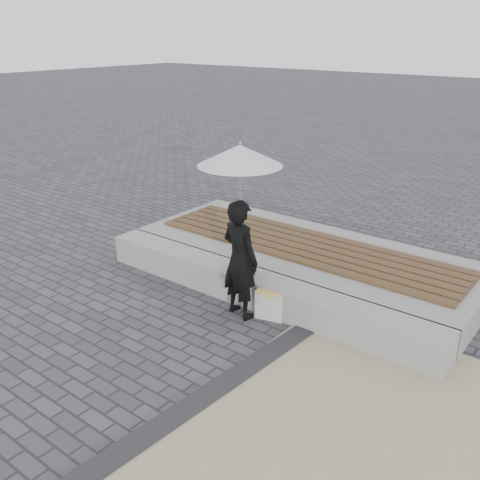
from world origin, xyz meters
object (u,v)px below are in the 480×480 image
object	(u,v)px
parasol	(240,155)
handbag	(243,265)
canvas_tote	(270,305)
seating_ledge	(256,289)
woman	(240,259)

from	to	relation	value
parasol	handbag	distance (m)	1.56
handbag	canvas_tote	distance (m)	0.66
seating_ledge	handbag	bearing A→B (deg)	-163.11
seating_ledge	canvas_tote	size ratio (longest dim) A/B	13.43
canvas_tote	handbag	bearing A→B (deg)	148.68
parasol	handbag	xyz separation A→B (m)	(-0.19, 0.31, -1.51)
seating_ledge	parasol	xyz separation A→B (m)	(0.01, -0.37, 1.82)
woman	handbag	world-z (taller)	woman
woman	canvas_tote	xyz separation A→B (m)	(0.36, 0.15, -0.56)
canvas_tote	woman	bearing A→B (deg)	-172.35
seating_ledge	handbag	world-z (taller)	handbag
seating_ledge	handbag	distance (m)	0.36
parasol	canvas_tote	xyz separation A→B (m)	(0.36, 0.15, -1.84)
seating_ledge	woman	world-z (taller)	woman
woman	canvas_tote	size ratio (longest dim) A/B	4.03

